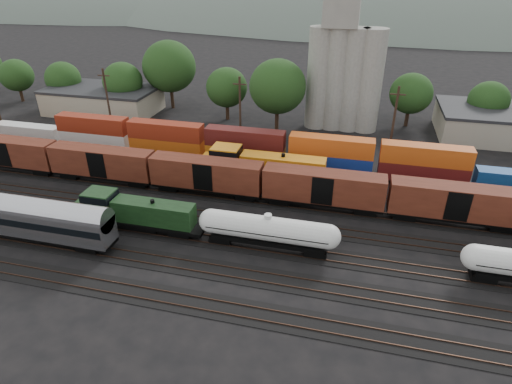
% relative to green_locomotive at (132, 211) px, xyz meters
% --- Properties ---
extents(ground, '(600.00, 600.00, 0.00)m').
position_rel_green_locomotive_xyz_m(ground, '(17.42, 5.00, -2.42)').
color(ground, black).
extents(tracks, '(180.00, 33.20, 0.20)m').
position_rel_green_locomotive_xyz_m(tracks, '(17.42, 5.00, -2.38)').
color(tracks, black).
rests_on(tracks, ground).
extents(green_locomotive, '(15.97, 2.82, 4.23)m').
position_rel_green_locomotive_xyz_m(green_locomotive, '(0.00, 0.00, 0.00)').
color(green_locomotive, black).
rests_on(green_locomotive, ground).
extents(tank_car_a, '(15.59, 2.79, 4.09)m').
position_rel_green_locomotive_xyz_m(tank_car_a, '(16.13, 0.00, 0.02)').
color(tank_car_a, silver).
rests_on(tank_car_a, ground).
extents(passenger_coach, '(23.53, 2.90, 5.34)m').
position_rel_green_locomotive_xyz_m(passenger_coach, '(-11.55, -5.00, 0.85)').
color(passenger_coach, silver).
rests_on(passenger_coach, ground).
extents(orange_locomotive, '(19.37, 3.23, 4.84)m').
position_rel_green_locomotive_xyz_m(orange_locomotive, '(11.59, 15.00, 0.32)').
color(orange_locomotive, black).
rests_on(orange_locomotive, ground).
extents(boxcar_string, '(122.80, 2.90, 4.20)m').
position_rel_green_locomotive_xyz_m(boxcar_string, '(13.26, 10.00, 0.69)').
color(boxcar_string, black).
rests_on(boxcar_string, ground).
extents(container_wall, '(160.00, 2.60, 5.80)m').
position_rel_green_locomotive_xyz_m(container_wall, '(12.38, 20.00, 0.37)').
color(container_wall, black).
rests_on(container_wall, ground).
extents(grain_silo, '(13.40, 5.00, 29.00)m').
position_rel_green_locomotive_xyz_m(grain_silo, '(20.70, 41.00, 8.83)').
color(grain_silo, gray).
rests_on(grain_silo, ground).
extents(industrial_sheds, '(119.38, 17.26, 5.10)m').
position_rel_green_locomotive_xyz_m(industrial_sheds, '(24.04, 40.25, 0.13)').
color(industrial_sheds, '#9E937F').
rests_on(industrial_sheds, ground).
extents(tree_band, '(164.08, 19.28, 13.95)m').
position_rel_green_locomotive_xyz_m(tree_band, '(13.09, 42.53, 4.55)').
color(tree_band, black).
rests_on(tree_band, ground).
extents(utility_poles, '(122.20, 0.36, 12.00)m').
position_rel_green_locomotive_xyz_m(utility_poles, '(17.42, 27.00, 3.79)').
color(utility_poles, black).
rests_on(utility_poles, ground).
extents(distant_hills, '(860.00, 286.00, 130.00)m').
position_rel_green_locomotive_xyz_m(distant_hills, '(41.34, 265.00, -22.99)').
color(distant_hills, '#59665B').
rests_on(distant_hills, ground).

